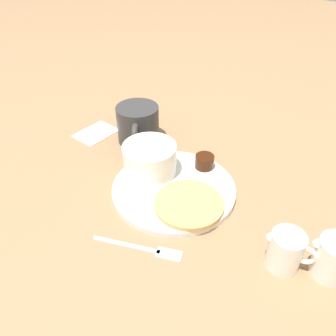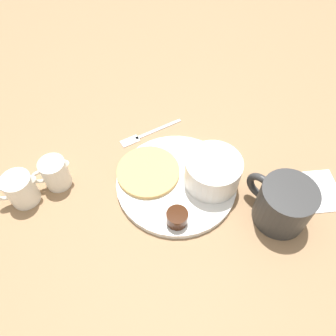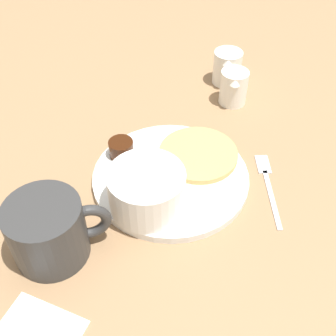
# 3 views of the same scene
# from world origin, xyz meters

# --- Properties ---
(ground_plane) EXTENTS (4.00, 4.00, 0.00)m
(ground_plane) POSITION_xyz_m (0.00, 0.00, 0.00)
(ground_plane) COLOR #93704C
(plate) EXTENTS (0.23, 0.23, 0.01)m
(plate) POSITION_xyz_m (0.00, 0.00, 0.01)
(plate) COLOR white
(plate) RESTS_ON ground_plane
(pancake_stack) EXTENTS (0.12, 0.12, 0.01)m
(pancake_stack) POSITION_xyz_m (0.02, 0.05, 0.02)
(pancake_stack) COLOR tan
(pancake_stack) RESTS_ON plate
(bowl) EXTENTS (0.10, 0.10, 0.06)m
(bowl) POSITION_xyz_m (-0.01, -0.07, 0.04)
(bowl) COLOR white
(bowl) RESTS_ON plate
(syrup_cup) EXTENTS (0.04, 0.04, 0.03)m
(syrup_cup) POSITION_xyz_m (-0.09, 0.01, 0.03)
(syrup_cup) COLOR #38190A
(syrup_cup) RESTS_ON plate
(butter_ramekin) EXTENTS (0.04, 0.04, 0.04)m
(butter_ramekin) POSITION_xyz_m (-0.02, -0.08, 0.03)
(butter_ramekin) COLOR white
(butter_ramekin) RESTS_ON plate
(coffee_mug) EXTENTS (0.11, 0.10, 0.08)m
(coffee_mug) POSITION_xyz_m (-0.09, -0.17, 0.04)
(coffee_mug) COLOR #333333
(coffee_mug) RESTS_ON ground_plane
(creamer_pitcher_near) EXTENTS (0.05, 0.07, 0.07)m
(creamer_pitcher_near) POSITION_xyz_m (0.03, 0.23, 0.03)
(creamer_pitcher_near) COLOR white
(creamer_pitcher_near) RESTS_ON ground_plane
(creamer_pitcher_far) EXTENTS (0.05, 0.08, 0.07)m
(creamer_pitcher_far) POSITION_xyz_m (-0.00, 0.29, 0.03)
(creamer_pitcher_far) COLOR white
(creamer_pitcher_far) RESTS_ON ground_plane
(fork) EXTENTS (0.07, 0.14, 0.00)m
(fork) POSITION_xyz_m (0.14, 0.05, 0.00)
(fork) COLOR silver
(fork) RESTS_ON ground_plane
(napkin) EXTENTS (0.09, 0.07, 0.00)m
(napkin) POSITION_xyz_m (-0.05, -0.27, 0.00)
(napkin) COLOR white
(napkin) RESTS_ON ground_plane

